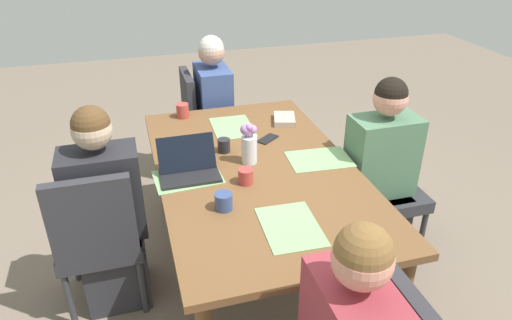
# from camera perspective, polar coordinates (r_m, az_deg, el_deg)

# --- Properties ---
(ground_plane) EXTENTS (10.00, 10.00, 0.00)m
(ground_plane) POSITION_cam_1_polar(r_m,az_deg,el_deg) (3.08, 0.00, -12.86)
(ground_plane) COLOR #756656
(dining_table) EXTENTS (1.86, 1.10, 0.73)m
(dining_table) POSITION_cam_1_polar(r_m,az_deg,el_deg) (2.69, 0.00, -2.28)
(dining_table) COLOR brown
(dining_table) RESTS_ON ground_plane
(chair_head_right_left_near) EXTENTS (0.44, 0.44, 0.90)m
(chair_head_right_left_near) POSITION_cam_1_polar(r_m,az_deg,el_deg) (3.85, -6.35, 4.84)
(chair_head_right_left_near) COLOR #2D2D33
(chair_head_right_left_near) RESTS_ON ground_plane
(person_head_right_left_near) EXTENTS (0.40, 0.36, 1.19)m
(person_head_right_left_near) POSITION_cam_1_polar(r_m,az_deg,el_deg) (3.80, -5.10, 5.01)
(person_head_right_left_near) COLOR #2D2D33
(person_head_right_left_near) RESTS_ON ground_plane
(chair_far_left_mid) EXTENTS (0.44, 0.44, 0.90)m
(chair_far_left_mid) POSITION_cam_1_polar(r_m,az_deg,el_deg) (2.66, -18.68, -8.57)
(chair_far_left_mid) COLOR #2D2D33
(chair_far_left_mid) RESTS_ON ground_plane
(person_far_left_mid) EXTENTS (0.36, 0.40, 1.19)m
(person_far_left_mid) POSITION_cam_1_polar(r_m,az_deg,el_deg) (2.70, -17.49, -7.02)
(person_far_left_mid) COLOR #2D2D33
(person_far_left_mid) RESTS_ON ground_plane
(chair_near_left_far) EXTENTS (0.44, 0.44, 0.90)m
(chair_near_left_far) POSITION_cam_1_polar(r_m,az_deg,el_deg) (3.13, 14.89, -1.99)
(chair_near_left_far) COLOR #2D2D33
(chair_near_left_far) RESTS_ON ground_plane
(person_near_left_far) EXTENTS (0.36, 0.40, 1.19)m
(person_near_left_far) POSITION_cam_1_polar(r_m,az_deg,el_deg) (3.03, 14.66, -2.40)
(person_near_left_far) COLOR #2D2D33
(person_near_left_far) RESTS_ON ground_plane
(flower_vase) EXTENTS (0.09, 0.10, 0.25)m
(flower_vase) POSITION_cam_1_polar(r_m,az_deg,el_deg) (2.65, -0.85, 2.08)
(flower_vase) COLOR silver
(flower_vase) RESTS_ON dining_table
(placemat_head_right_left_near) EXTENTS (0.37, 0.27, 0.00)m
(placemat_head_right_left_near) POSITION_cam_1_polar(r_m,az_deg,el_deg) (3.14, -2.90, 4.01)
(placemat_head_right_left_near) COLOR #7FAD70
(placemat_head_right_left_near) RESTS_ON dining_table
(placemat_far_left_mid) EXTENTS (0.28, 0.38, 0.00)m
(placemat_far_left_mid) POSITION_cam_1_polar(r_m,az_deg,el_deg) (2.59, -8.30, -2.03)
(placemat_far_left_mid) COLOR #7FAD70
(placemat_far_left_mid) RESTS_ON dining_table
(placemat_near_left_far) EXTENTS (0.28, 0.38, 0.00)m
(placemat_near_left_far) POSITION_cam_1_polar(r_m,az_deg,el_deg) (2.76, 7.71, 0.10)
(placemat_near_left_far) COLOR #7FAD70
(placemat_near_left_far) RESTS_ON dining_table
(placemat_head_left_right_near) EXTENTS (0.37, 0.27, 0.00)m
(placemat_head_left_right_near) POSITION_cam_1_polar(r_m,az_deg,el_deg) (2.19, 4.14, -8.08)
(placemat_head_left_right_near) COLOR #7FAD70
(placemat_head_left_right_near) RESTS_ON dining_table
(laptop_far_left_mid) EXTENTS (0.22, 0.32, 0.20)m
(laptop_far_left_mid) POSITION_cam_1_polar(r_m,az_deg,el_deg) (2.59, -8.18, -0.99)
(laptop_far_left_mid) COLOR black
(laptop_far_left_mid) RESTS_ON dining_table
(coffee_mug_near_left) EXTENTS (0.08, 0.08, 0.08)m
(coffee_mug_near_left) POSITION_cam_1_polar(r_m,az_deg,el_deg) (2.82, -3.93, 1.78)
(coffee_mug_near_left) COLOR #232328
(coffee_mug_near_left) RESTS_ON dining_table
(coffee_mug_near_right) EXTENTS (0.09, 0.09, 0.10)m
(coffee_mug_near_right) POSITION_cam_1_polar(r_m,az_deg,el_deg) (3.32, -8.91, 5.94)
(coffee_mug_near_right) COLOR #AD3D38
(coffee_mug_near_right) RESTS_ON dining_table
(coffee_mug_centre_left) EXTENTS (0.08, 0.08, 0.08)m
(coffee_mug_centre_left) POSITION_cam_1_polar(r_m,az_deg,el_deg) (2.49, -1.26, -1.99)
(coffee_mug_centre_left) COLOR #AD3D38
(coffee_mug_centre_left) RESTS_ON dining_table
(coffee_mug_centre_right) EXTENTS (0.09, 0.09, 0.09)m
(coffee_mug_centre_right) POSITION_cam_1_polar(r_m,az_deg,el_deg) (2.29, -3.95, -5.03)
(coffee_mug_centre_right) COLOR #33477A
(coffee_mug_centre_right) RESTS_ON dining_table
(book_red_cover) EXTENTS (0.23, 0.19, 0.04)m
(book_red_cover) POSITION_cam_1_polar(r_m,az_deg,el_deg) (3.22, 3.47, 4.98)
(book_red_cover) COLOR #B2A38E
(book_red_cover) RESTS_ON dining_table
(phone_black) EXTENTS (0.15, 0.16, 0.01)m
(phone_black) POSITION_cam_1_polar(r_m,az_deg,el_deg) (2.97, 1.43, 2.58)
(phone_black) COLOR black
(phone_black) RESTS_ON dining_table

